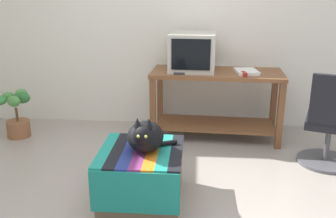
{
  "coord_description": "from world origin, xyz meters",
  "views": [
    {
      "loc": [
        0.31,
        -2.37,
        1.6
      ],
      "look_at": [
        0.06,
        0.85,
        0.55
      ],
      "focal_mm": 40.39,
      "sensor_mm": 36.0,
      "label": 1
    }
  ],
  "objects_px": {
    "cat": "(145,136)",
    "office_chair": "(330,126)",
    "stapler": "(244,74)",
    "potted_plant": "(16,115)",
    "book": "(246,72)",
    "keyboard": "(193,72)",
    "ottoman_with_blanket": "(141,174)",
    "tv_monitor": "(193,52)",
    "desk": "(216,93)"
  },
  "relations": [
    {
      "from": "desk",
      "to": "tv_monitor",
      "type": "relative_size",
      "value": 2.69
    },
    {
      "from": "ottoman_with_blanket",
      "to": "stapler",
      "type": "distance_m",
      "value": 1.57
    },
    {
      "from": "stapler",
      "to": "cat",
      "type": "bearing_deg",
      "value": -133.88
    },
    {
      "from": "potted_plant",
      "to": "tv_monitor",
      "type": "bearing_deg",
      "value": 6.51
    },
    {
      "from": "tv_monitor",
      "to": "keyboard",
      "type": "distance_m",
      "value": 0.24
    },
    {
      "from": "stapler",
      "to": "desk",
      "type": "bearing_deg",
      "value": 135.57
    },
    {
      "from": "keyboard",
      "to": "stapler",
      "type": "bearing_deg",
      "value": -11.05
    },
    {
      "from": "cat",
      "to": "keyboard",
      "type": "bearing_deg",
      "value": 74.52
    },
    {
      "from": "book",
      "to": "ottoman_with_blanket",
      "type": "bearing_deg",
      "value": -133.27
    },
    {
      "from": "tv_monitor",
      "to": "book",
      "type": "xyz_separation_m",
      "value": [
        0.57,
        -0.1,
        -0.18
      ]
    },
    {
      "from": "book",
      "to": "cat",
      "type": "height_order",
      "value": "book"
    },
    {
      "from": "tv_monitor",
      "to": "cat",
      "type": "height_order",
      "value": "tv_monitor"
    },
    {
      "from": "keyboard",
      "to": "cat",
      "type": "height_order",
      "value": "keyboard"
    },
    {
      "from": "desk",
      "to": "keyboard",
      "type": "distance_m",
      "value": 0.37
    },
    {
      "from": "ottoman_with_blanket",
      "to": "potted_plant",
      "type": "relative_size",
      "value": 1.3
    },
    {
      "from": "cat",
      "to": "stapler",
      "type": "distance_m",
      "value": 1.48
    },
    {
      "from": "potted_plant",
      "to": "stapler",
      "type": "relative_size",
      "value": 4.73
    },
    {
      "from": "keyboard",
      "to": "ottoman_with_blanket",
      "type": "relative_size",
      "value": 0.59
    },
    {
      "from": "office_chair",
      "to": "stapler",
      "type": "height_order",
      "value": "office_chair"
    },
    {
      "from": "potted_plant",
      "to": "book",
      "type": "bearing_deg",
      "value": 2.71
    },
    {
      "from": "desk",
      "to": "cat",
      "type": "xyz_separation_m",
      "value": [
        -0.58,
        -1.38,
        0.04
      ]
    },
    {
      "from": "keyboard",
      "to": "office_chair",
      "type": "xyz_separation_m",
      "value": [
        1.26,
        -0.53,
        -0.37
      ]
    },
    {
      "from": "ottoman_with_blanket",
      "to": "office_chair",
      "type": "bearing_deg",
      "value": 23.66
    },
    {
      "from": "potted_plant",
      "to": "office_chair",
      "type": "bearing_deg",
      "value": -8.34
    },
    {
      "from": "ottoman_with_blanket",
      "to": "cat",
      "type": "xyz_separation_m",
      "value": [
        0.04,
        -0.02,
        0.33
      ]
    },
    {
      "from": "tv_monitor",
      "to": "office_chair",
      "type": "relative_size",
      "value": 0.59
    },
    {
      "from": "cat",
      "to": "stapler",
      "type": "height_order",
      "value": "stapler"
    },
    {
      "from": "potted_plant",
      "to": "ottoman_with_blanket",
      "type": "bearing_deg",
      "value": -37.03
    },
    {
      "from": "tv_monitor",
      "to": "cat",
      "type": "bearing_deg",
      "value": -99.62
    },
    {
      "from": "keyboard",
      "to": "cat",
      "type": "xyz_separation_m",
      "value": [
        -0.33,
        -1.26,
        -0.21
      ]
    },
    {
      "from": "office_chair",
      "to": "stapler",
      "type": "bearing_deg",
      "value": -11.82
    },
    {
      "from": "desk",
      "to": "office_chair",
      "type": "distance_m",
      "value": 1.2
    },
    {
      "from": "book",
      "to": "stapler",
      "type": "bearing_deg",
      "value": -113.47
    },
    {
      "from": "cat",
      "to": "stapler",
      "type": "relative_size",
      "value": 3.38
    },
    {
      "from": "ottoman_with_blanket",
      "to": "potted_plant",
      "type": "bearing_deg",
      "value": 142.97
    },
    {
      "from": "desk",
      "to": "ottoman_with_blanket",
      "type": "bearing_deg",
      "value": -111.55
    },
    {
      "from": "tv_monitor",
      "to": "book",
      "type": "relative_size",
      "value": 1.9
    },
    {
      "from": "cat",
      "to": "office_chair",
      "type": "relative_size",
      "value": 0.42
    },
    {
      "from": "tv_monitor",
      "to": "ottoman_with_blanket",
      "type": "height_order",
      "value": "tv_monitor"
    },
    {
      "from": "ottoman_with_blanket",
      "to": "potted_plant",
      "type": "distance_m",
      "value": 1.96
    },
    {
      "from": "potted_plant",
      "to": "stapler",
      "type": "xyz_separation_m",
      "value": [
        2.45,
        -0.02,
        0.51
      ]
    },
    {
      "from": "cat",
      "to": "office_chair",
      "type": "height_order",
      "value": "office_chair"
    },
    {
      "from": "cat",
      "to": "office_chair",
      "type": "bearing_deg",
      "value": 24.0
    },
    {
      "from": "keyboard",
      "to": "book",
      "type": "height_order",
      "value": "book"
    },
    {
      "from": "keyboard",
      "to": "book",
      "type": "bearing_deg",
      "value": 3.25
    },
    {
      "from": "desk",
      "to": "book",
      "type": "distance_m",
      "value": 0.4
    },
    {
      "from": "tv_monitor",
      "to": "ottoman_with_blanket",
      "type": "distance_m",
      "value": 1.62
    },
    {
      "from": "desk",
      "to": "potted_plant",
      "type": "xyz_separation_m",
      "value": [
        -2.19,
        -0.18,
        -0.25
      ]
    },
    {
      "from": "desk",
      "to": "office_chair",
      "type": "relative_size",
      "value": 1.59
    },
    {
      "from": "desk",
      "to": "potted_plant",
      "type": "bearing_deg",
      "value": -172.32
    }
  ]
}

